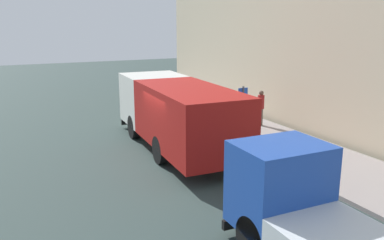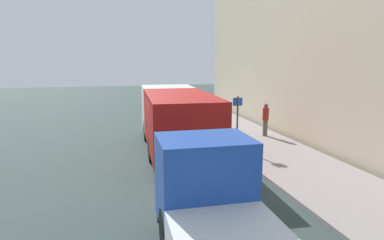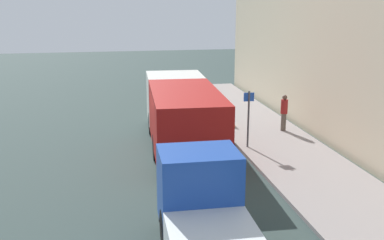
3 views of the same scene
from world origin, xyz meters
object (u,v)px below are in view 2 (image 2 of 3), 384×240
pedestrian_walking (266,119)px  street_sign_post (237,118)px  traffic_cone_orange (218,128)px  large_utility_truck (175,116)px  small_flatbed_truck (219,217)px

pedestrian_walking → street_sign_post: bearing=38.4°
pedestrian_walking → street_sign_post: street_sign_post is taller
traffic_cone_orange → pedestrian_walking: bearing=-28.5°
large_utility_truck → traffic_cone_orange: bearing=43.8°
small_flatbed_truck → traffic_cone_orange: bearing=72.7°
street_sign_post → pedestrian_walking: bearing=40.5°
small_flatbed_truck → pedestrian_walking: 11.64m
pedestrian_walking → traffic_cone_orange: size_ratio=2.81×
small_flatbed_truck → traffic_cone_orange: small_flatbed_truck is taller
large_utility_truck → pedestrian_walking: (5.09, 1.28, -0.54)m
large_utility_truck → small_flatbed_truck: size_ratio=1.68×
traffic_cone_orange → street_sign_post: bearing=-93.2°
traffic_cone_orange → large_utility_truck: bearing=-139.0°
small_flatbed_truck → large_utility_truck: bearing=85.5°
traffic_cone_orange → street_sign_post: street_sign_post is taller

